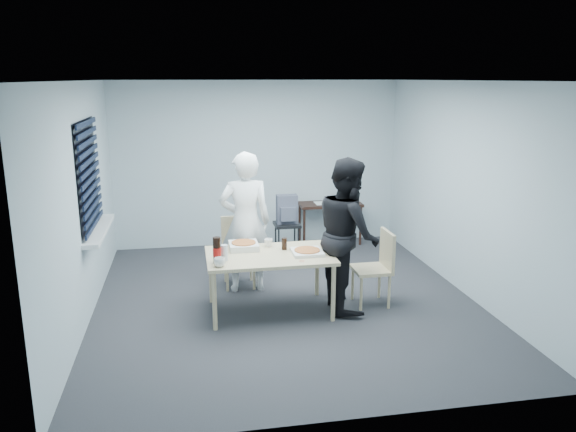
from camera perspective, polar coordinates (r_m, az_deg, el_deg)
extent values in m
plane|color=#2B2B30|center=(6.89, -0.25, -8.57)|extent=(5.00, 5.00, 0.00)
plane|color=white|center=(6.37, -0.28, 13.59)|extent=(5.00, 5.00, 0.00)
plane|color=silver|center=(8.94, -3.08, 5.29)|extent=(4.50, 0.00, 4.50)
plane|color=silver|center=(4.15, 5.81, -4.89)|extent=(4.50, 0.00, 4.50)
plane|color=silver|center=(6.51, -20.16, 1.22)|extent=(0.00, 5.00, 5.00)
plane|color=silver|center=(7.24, 17.57, 2.63)|extent=(0.00, 5.00, 5.00)
plane|color=black|center=(6.85, -19.67, 3.98)|extent=(0.00, 1.30, 1.30)
cube|color=black|center=(6.85, -19.42, 4.00)|extent=(0.04, 1.30, 1.25)
cube|color=silver|center=(6.98, -18.62, -1.37)|extent=(0.18, 1.42, 0.05)
cube|color=beige|center=(6.37, -1.90, -4.05)|extent=(1.42, 0.90, 0.04)
cylinder|color=beige|center=(6.06, -7.47, -8.58)|extent=(0.05, 0.05, 0.65)
cylinder|color=beige|center=(6.79, -7.83, -6.10)|extent=(0.05, 0.05, 0.65)
cylinder|color=beige|center=(6.25, 4.63, -7.81)|extent=(0.05, 0.05, 0.65)
cylinder|color=beige|center=(6.96, 2.98, -5.49)|extent=(0.05, 0.05, 0.65)
cube|color=beige|center=(7.25, -4.99, -3.87)|extent=(0.42, 0.42, 0.04)
cube|color=beige|center=(7.36, -5.17, -1.64)|extent=(0.42, 0.04, 0.44)
cylinder|color=beige|center=(7.14, -6.19, -6.06)|extent=(0.03, 0.03, 0.41)
cylinder|color=beige|center=(7.46, -6.38, -5.18)|extent=(0.03, 0.03, 0.41)
cylinder|color=beige|center=(7.17, -3.46, -5.92)|extent=(0.03, 0.03, 0.41)
cylinder|color=beige|center=(7.49, -3.78, -5.05)|extent=(0.03, 0.03, 0.41)
cube|color=beige|center=(6.72, 8.45, -5.41)|extent=(0.42, 0.42, 0.04)
cube|color=beige|center=(6.70, 10.06, -3.36)|extent=(0.04, 0.42, 0.44)
cylinder|color=beige|center=(6.59, 7.44, -7.84)|extent=(0.03, 0.03, 0.41)
cylinder|color=beige|center=(6.90, 6.58, -6.82)|extent=(0.03, 0.03, 0.41)
cylinder|color=beige|center=(6.70, 10.24, -7.59)|extent=(0.03, 0.03, 0.41)
cylinder|color=beige|center=(7.00, 9.27, -6.60)|extent=(0.03, 0.03, 0.41)
imported|color=white|center=(6.99, -4.36, -0.64)|extent=(0.65, 0.42, 1.77)
imported|color=black|center=(6.48, 6.09, -1.84)|extent=(0.47, 0.86, 1.77)
cube|color=black|center=(9.06, 4.30, 1.19)|extent=(1.01, 0.45, 0.04)
cylinder|color=black|center=(8.87, 1.66, -1.29)|extent=(0.04, 0.04, 0.63)
cylinder|color=black|center=(9.21, 1.19, -0.71)|extent=(0.04, 0.04, 0.63)
cylinder|color=black|center=(9.10, 7.38, -1.01)|extent=(0.04, 0.04, 0.63)
cylinder|color=black|center=(9.44, 6.71, -0.45)|extent=(0.04, 0.04, 0.63)
cube|color=black|center=(8.38, -0.12, -0.87)|extent=(0.38, 0.38, 0.04)
cylinder|color=black|center=(8.28, -0.94, -2.91)|extent=(0.04, 0.04, 0.48)
cylinder|color=black|center=(8.56, -1.26, -2.35)|extent=(0.04, 0.04, 0.48)
cylinder|color=black|center=(8.33, 1.07, -2.81)|extent=(0.04, 0.04, 0.48)
cylinder|color=black|center=(8.61, 0.68, -2.25)|extent=(0.04, 0.04, 0.48)
cube|color=#575964|center=(8.32, -0.12, 0.70)|extent=(0.31, 0.16, 0.43)
cube|color=#575964|center=(8.22, 0.02, 0.18)|extent=(0.23, 0.06, 0.20)
cube|color=white|center=(6.57, -4.52, -3.19)|extent=(0.33, 0.33, 0.04)
cube|color=white|center=(6.56, -4.53, -2.90)|extent=(0.33, 0.33, 0.04)
cylinder|color=#CC7F38|center=(6.55, -4.53, -2.70)|extent=(0.28, 0.28, 0.01)
cube|color=white|center=(6.37, 1.96, -3.68)|extent=(0.34, 0.34, 0.04)
cylinder|color=#CC7F38|center=(6.37, 1.96, -3.47)|extent=(0.29, 0.29, 0.01)
imported|color=white|center=(5.97, -6.96, -4.69)|extent=(0.17, 0.17, 0.10)
imported|color=white|center=(6.63, -2.00, -2.73)|extent=(0.10, 0.10, 0.09)
cylinder|color=black|center=(6.50, -0.38, -2.85)|extent=(0.07, 0.07, 0.14)
cylinder|color=black|center=(6.07, -7.23, -3.47)|extent=(0.09, 0.09, 0.29)
cylinder|color=red|center=(6.07, -7.22, -3.64)|extent=(0.09, 0.09, 0.10)
cylinder|color=silver|center=(6.15, -6.49, -3.74)|extent=(0.09, 0.09, 0.18)
torus|color=red|center=(6.12, 1.41, -4.60)|extent=(0.07, 0.07, 0.00)
cube|color=white|center=(9.02, 3.38, 1.31)|extent=(0.27, 0.32, 0.00)
cube|color=black|center=(9.12, 5.62, 1.60)|extent=(0.18, 0.15, 0.06)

